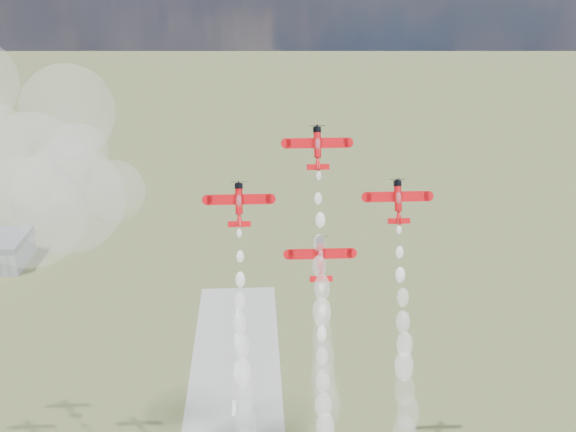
# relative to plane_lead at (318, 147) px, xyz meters

# --- Properties ---
(plane_lead) EXTENTS (12.21, 6.05, 8.13)m
(plane_lead) POSITION_rel_plane_lead_xyz_m (0.00, 0.00, 0.00)
(plane_lead) COLOR red
(plane_lead) RESTS_ON ground
(plane_left) EXTENTS (12.21, 6.05, 8.13)m
(plane_left) POSITION_rel_plane_lead_xyz_m (-15.44, -4.69, -9.74)
(plane_left) COLOR red
(plane_left) RESTS_ON ground
(plane_right) EXTENTS (12.21, 6.05, 8.13)m
(plane_right) POSITION_rel_plane_lead_xyz_m (15.44, -4.69, -9.74)
(plane_right) COLOR red
(plane_right) RESTS_ON ground
(plane_slot) EXTENTS (12.21, 6.05, 8.13)m
(plane_slot) POSITION_rel_plane_lead_xyz_m (0.00, -9.37, -19.49)
(plane_slot) COLOR red
(plane_slot) RESTS_ON ground
(smoke_trail_lead) EXTENTS (5.64, 21.68, 42.53)m
(smoke_trail_lead) POSITION_rel_plane_lead_xyz_m (0.09, -17.12, -36.23)
(smoke_trail_lead) COLOR white
(smoke_trail_lead) RESTS_ON plane_lead
(smoke_trail_left) EXTENTS (5.25, 21.55, 42.76)m
(smoke_trail_left) POSITION_rel_plane_lead_xyz_m (-15.18, -21.96, -46.13)
(smoke_trail_left) COLOR white
(smoke_trail_left) RESTS_ON plane_left
(smoke_trail_right) EXTENTS (5.71, 21.53, 42.29)m
(smoke_trail_right) POSITION_rel_plane_lead_xyz_m (15.34, -21.81, -45.84)
(smoke_trail_right) COLOR white
(smoke_trail_right) RESTS_ON plane_right
(drifted_smoke_cloud) EXTENTS (58.79, 39.12, 44.24)m
(drifted_smoke_cloud) POSITION_rel_plane_lead_xyz_m (-59.74, 0.12, 2.01)
(drifted_smoke_cloud) COLOR white
(drifted_smoke_cloud) RESTS_ON ground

